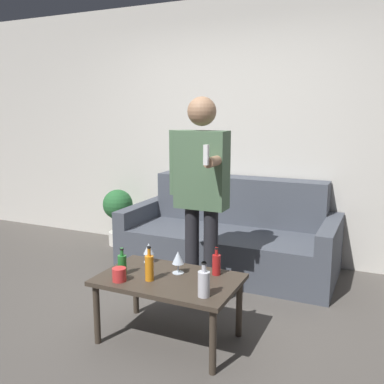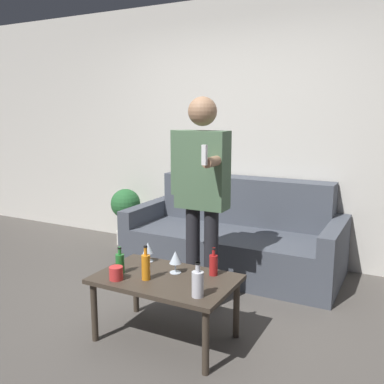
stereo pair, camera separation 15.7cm
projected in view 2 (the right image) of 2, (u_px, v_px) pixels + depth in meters
name	position (u px, v px, depth m)	size (l,w,h in m)	color
ground_plane	(139.00, 330.00, 3.08)	(16.00, 16.00, 0.00)	#514C47
wall_back	(240.00, 131.00, 4.52)	(8.00, 0.06, 2.70)	silver
couch	(235.00, 238.00, 4.26)	(2.07, 0.94, 0.88)	#474C56
coffee_table	(166.00, 284.00, 2.89)	(0.94, 0.59, 0.45)	#3D3328
bottle_orange	(198.00, 283.00, 2.56)	(0.07, 0.07, 0.22)	silver
bottle_green	(214.00, 264.00, 2.90)	(0.06, 0.06, 0.19)	#B21E1E
bottle_dark	(120.00, 263.00, 2.94)	(0.06, 0.06, 0.19)	#23752D
bottle_yellow	(146.00, 266.00, 2.82)	(0.06, 0.06, 0.23)	orange
wine_glass_near	(148.00, 249.00, 3.16)	(0.08, 0.08, 0.15)	silver
wine_glass_far	(175.00, 258.00, 2.94)	(0.08, 0.08, 0.16)	silver
cup_on_table	(116.00, 273.00, 2.83)	(0.09, 0.09, 0.09)	red
person_standing_front	(201.00, 185.00, 3.32)	(0.48, 0.43, 1.66)	#232328
potted_plant	(126.00, 209.00, 5.02)	(0.35, 0.35, 0.66)	silver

